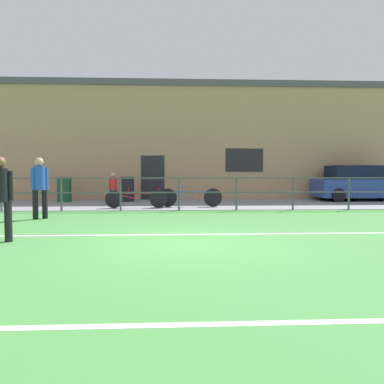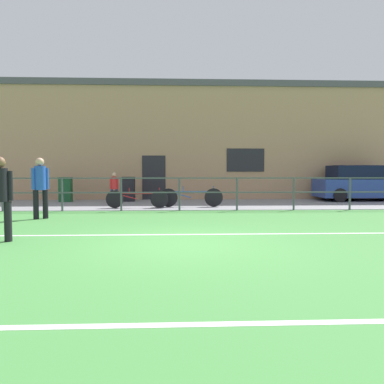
% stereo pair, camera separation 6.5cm
% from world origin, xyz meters
% --- Properties ---
extents(ground, '(60.00, 44.00, 0.04)m').
position_xyz_m(ground, '(0.00, 0.00, -0.02)').
color(ground, '#478C42').
extents(field_line_touchline, '(36.00, 0.11, 0.00)m').
position_xyz_m(field_line_touchline, '(0.00, 1.04, 0.00)').
color(field_line_touchline, white).
rests_on(field_line_touchline, ground).
extents(field_line_hash, '(36.00, 0.11, 0.00)m').
position_xyz_m(field_line_hash, '(0.00, -3.79, 0.00)').
color(field_line_hash, white).
rests_on(field_line_hash, ground).
extents(pavement_strip, '(48.00, 5.00, 0.02)m').
position_xyz_m(pavement_strip, '(0.00, 8.50, 0.01)').
color(pavement_strip, gray).
rests_on(pavement_strip, ground).
extents(perimeter_fence, '(36.07, 0.07, 1.15)m').
position_xyz_m(perimeter_fence, '(0.00, 6.00, 0.75)').
color(perimeter_fence, '#474C51').
rests_on(perimeter_fence, ground).
extents(clubhouse_facade, '(28.00, 2.56, 5.68)m').
position_xyz_m(clubhouse_facade, '(0.00, 12.20, 2.85)').
color(clubhouse_facade, tan).
rests_on(clubhouse_facade, ground).
extents(player_goalkeeper, '(0.43, 0.29, 1.65)m').
position_xyz_m(player_goalkeeper, '(-3.51, 0.34, 0.94)').
color(player_goalkeeper, black).
rests_on(player_goalkeeper, ground).
extents(player_striker, '(0.42, 0.31, 1.75)m').
position_xyz_m(player_striker, '(-4.00, 3.93, 0.99)').
color(player_striker, black).
rests_on(player_striker, ground).
extents(spectator_child, '(0.34, 0.23, 1.29)m').
position_xyz_m(spectator_child, '(-2.64, 8.48, 0.75)').
color(spectator_child, '#232D4C').
rests_on(spectator_child, pavement_strip).
extents(parked_car_red, '(4.07, 1.84, 1.60)m').
position_xyz_m(parked_car_red, '(8.34, 9.96, 0.78)').
color(parked_car_red, '#28428E').
rests_on(parked_car_red, pavement_strip).
extents(bicycle_parked_0, '(2.41, 0.04, 0.79)m').
position_xyz_m(bicycle_parked_0, '(0.44, 7.20, 0.38)').
color(bicycle_parked_0, black).
rests_on(bicycle_parked_0, pavement_strip).
extents(bicycle_parked_1, '(2.27, 0.04, 0.74)m').
position_xyz_m(bicycle_parked_1, '(-1.54, 6.82, 0.36)').
color(bicycle_parked_1, black).
rests_on(bicycle_parked_1, pavement_strip).
extents(trash_bin_0, '(0.54, 0.46, 1.08)m').
position_xyz_m(trash_bin_0, '(-4.96, 9.77, 0.57)').
color(trash_bin_0, '#194C28').
rests_on(trash_bin_0, pavement_strip).
extents(trash_bin_1, '(0.56, 0.48, 1.09)m').
position_xyz_m(trash_bin_1, '(-2.22, 9.89, 0.57)').
color(trash_bin_1, black).
rests_on(trash_bin_1, pavement_strip).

